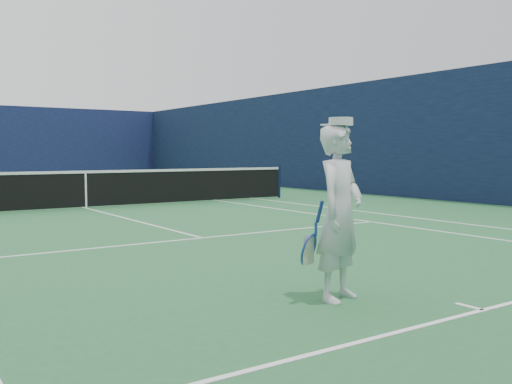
# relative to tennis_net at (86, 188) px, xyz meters

# --- Properties ---
(ground) EXTENTS (80.00, 80.00, 0.00)m
(ground) POSITION_rel_tennis_net_xyz_m (0.00, 0.00, -0.55)
(ground) COLOR #256134
(ground) RESTS_ON ground
(court_markings) EXTENTS (11.03, 23.83, 0.01)m
(court_markings) POSITION_rel_tennis_net_xyz_m (0.00, 0.00, -0.55)
(court_markings) COLOR white
(court_markings) RESTS_ON ground
(windscreen_fence) EXTENTS (20.12, 36.12, 4.00)m
(windscreen_fence) POSITION_rel_tennis_net_xyz_m (0.00, 0.00, 1.45)
(windscreen_fence) COLOR #10183D
(windscreen_fence) RESTS_ON ground
(tennis_net) EXTENTS (12.88, 0.09, 1.07)m
(tennis_net) POSITION_rel_tennis_net_xyz_m (0.00, 0.00, 0.00)
(tennis_net) COLOR #141E4C
(tennis_net) RESTS_ON ground
(tennis_player) EXTENTS (0.87, 0.63, 1.84)m
(tennis_player) POSITION_rel_tennis_net_xyz_m (-0.85, -10.82, 0.34)
(tennis_player) COLOR white
(tennis_player) RESTS_ON ground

